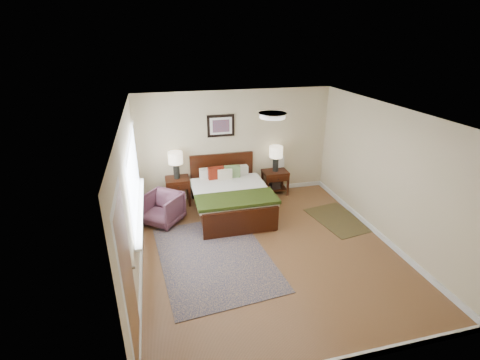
# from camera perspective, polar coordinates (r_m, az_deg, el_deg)

# --- Properties ---
(floor) EXTENTS (5.00, 5.00, 0.00)m
(floor) POSITION_cam_1_polar(r_m,az_deg,el_deg) (6.48, 4.55, -11.26)
(floor) COLOR brown
(floor) RESTS_ON ground
(back_wall) EXTENTS (4.50, 0.04, 2.50)m
(back_wall) POSITION_cam_1_polar(r_m,az_deg,el_deg) (8.13, -0.70, 5.86)
(back_wall) COLOR #C9B491
(back_wall) RESTS_ON ground
(front_wall) EXTENTS (4.50, 0.04, 2.50)m
(front_wall) POSITION_cam_1_polar(r_m,az_deg,el_deg) (3.93, 17.02, -15.64)
(front_wall) COLOR #C9B491
(front_wall) RESTS_ON ground
(left_wall) EXTENTS (0.04, 5.00, 2.50)m
(left_wall) POSITION_cam_1_polar(r_m,az_deg,el_deg) (5.62, -17.42, -3.32)
(left_wall) COLOR #C9B491
(left_wall) RESTS_ON ground
(right_wall) EXTENTS (0.04, 5.00, 2.50)m
(right_wall) POSITION_cam_1_polar(r_m,az_deg,el_deg) (6.90, 22.94, 0.81)
(right_wall) COLOR #C9B491
(right_wall) RESTS_ON ground
(ceiling) EXTENTS (4.50, 5.00, 0.02)m
(ceiling) POSITION_cam_1_polar(r_m,az_deg,el_deg) (5.49, 5.37, 10.90)
(ceiling) COLOR white
(ceiling) RESTS_ON back_wall
(window) EXTENTS (0.11, 2.72, 1.32)m
(window) POSITION_cam_1_polar(r_m,az_deg,el_deg) (6.21, -16.82, 0.56)
(window) COLOR silver
(window) RESTS_ON left_wall
(door) EXTENTS (0.06, 1.00, 2.18)m
(door) POSITION_cam_1_polar(r_m,az_deg,el_deg) (4.21, -17.78, -15.82)
(door) COLOR silver
(door) RESTS_ON ground
(ceil_fixture) EXTENTS (0.44, 0.44, 0.08)m
(ceil_fixture) POSITION_cam_1_polar(r_m,az_deg,el_deg) (5.49, 5.36, 10.54)
(ceil_fixture) COLOR white
(ceil_fixture) RESTS_ON ceiling
(bed) EXTENTS (1.61, 1.94, 1.04)m
(bed) POSITION_cam_1_polar(r_m,az_deg,el_deg) (7.46, -1.61, -2.06)
(bed) COLOR #381808
(bed) RESTS_ON ground
(wall_art) EXTENTS (0.62, 0.05, 0.50)m
(wall_art) POSITION_cam_1_polar(r_m,az_deg,el_deg) (7.90, -3.16, 8.87)
(wall_art) COLOR black
(wall_art) RESTS_ON back_wall
(nightstand_left) EXTENTS (0.53, 0.48, 0.63)m
(nightstand_left) POSITION_cam_1_polar(r_m,az_deg,el_deg) (7.96, -10.22, -0.60)
(nightstand_left) COLOR #381808
(nightstand_left) RESTS_ON ground
(nightstand_right) EXTENTS (0.59, 0.44, 0.58)m
(nightstand_right) POSITION_cam_1_polar(r_m,az_deg,el_deg) (8.46, 5.78, 0.02)
(nightstand_right) COLOR #381808
(nightstand_right) RESTS_ON ground
(lamp_left) EXTENTS (0.32, 0.32, 0.61)m
(lamp_left) POSITION_cam_1_polar(r_m,az_deg,el_deg) (7.78, -10.51, 3.16)
(lamp_left) COLOR black
(lamp_left) RESTS_ON nightstand_left
(lamp_right) EXTENTS (0.32, 0.32, 0.61)m
(lamp_right) POSITION_cam_1_polar(r_m,az_deg,el_deg) (8.25, 5.92, 4.21)
(lamp_right) COLOR black
(lamp_right) RESTS_ON nightstand_right
(armchair) EXTENTS (0.99, 0.99, 0.65)m
(armchair) POSITION_cam_1_polar(r_m,az_deg,el_deg) (7.31, -12.63, -4.61)
(armchair) COLOR brown
(armchair) RESTS_ON ground
(rug_persian) EXTENTS (2.08, 2.75, 0.01)m
(rug_persian) POSITION_cam_1_polar(r_m,az_deg,el_deg) (6.27, -4.23, -12.49)
(rug_persian) COLOR #0C163D
(rug_persian) RESTS_ON ground
(rug_navy) EXTENTS (1.10, 1.47, 0.01)m
(rug_navy) POSITION_cam_1_polar(r_m,az_deg,el_deg) (7.68, 15.87, -6.24)
(rug_navy) COLOR black
(rug_navy) RESTS_ON ground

